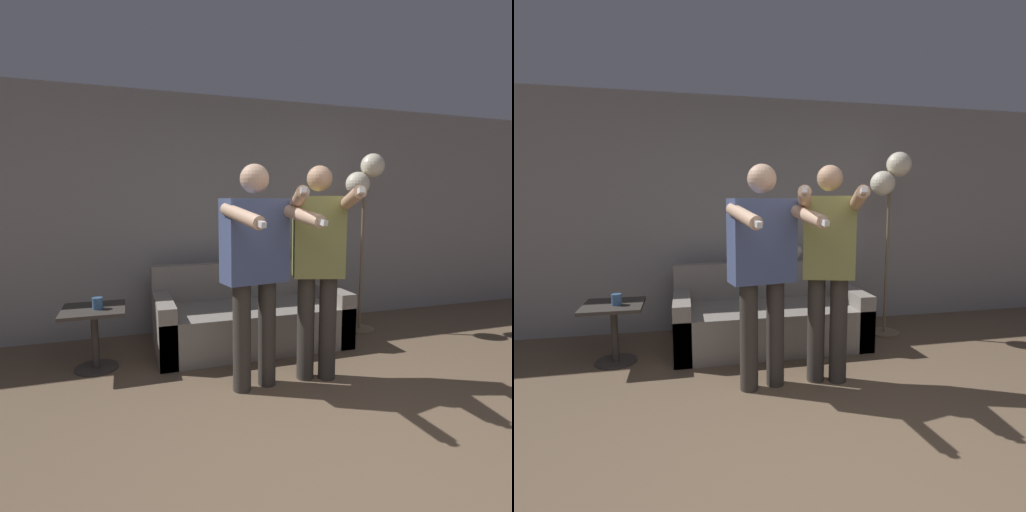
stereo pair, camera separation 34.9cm
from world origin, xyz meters
TOP-DOWN VIEW (x-y plane):
  - wall_back at (0.00, 3.13)m, footprint 10.00×0.05m
  - couch at (0.04, 2.47)m, footprint 1.89×0.91m
  - person_left at (-0.21, 1.49)m, footprint 0.64×0.74m
  - person_right at (0.31, 1.49)m, footprint 0.60×0.75m
  - cat at (0.34, 2.82)m, footprint 0.40×0.12m
  - floor_lamp at (1.37, 2.50)m, footprint 0.44×0.33m
  - side_table at (-1.42, 2.27)m, footprint 0.51×0.51m
  - cup at (-1.38, 2.23)m, footprint 0.09×0.09m

SIDE VIEW (x-z plane):
  - couch at x=0.04m, z-range -0.14..0.66m
  - side_table at x=-1.42m, z-range 0.12..0.66m
  - cup at x=-1.38m, z-range 0.54..0.64m
  - cat at x=0.34m, z-range 0.79..0.96m
  - person_right at x=0.31m, z-range 0.13..1.85m
  - person_left at x=-0.21m, z-range 0.14..1.86m
  - wall_back at x=0.00m, z-range 0.00..2.60m
  - floor_lamp at x=1.37m, z-range 0.62..2.59m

